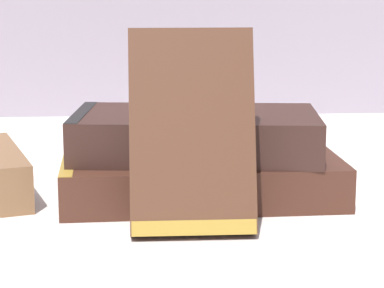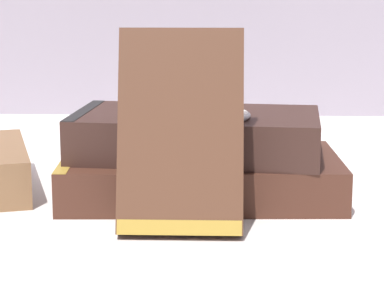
{
  "view_description": "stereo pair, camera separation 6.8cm",
  "coord_description": "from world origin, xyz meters",
  "px_view_note": "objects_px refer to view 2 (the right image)",
  "views": [
    {
      "loc": [
        0.0,
        -0.7,
        0.21
      ],
      "look_at": [
        0.05,
        0.01,
        0.05
      ],
      "focal_mm": 75.0,
      "sensor_mm": 36.0,
      "label": 1
    },
    {
      "loc": [
        0.07,
        -0.7,
        0.21
      ],
      "look_at": [
        0.05,
        0.01,
        0.05
      ],
      "focal_mm": 75.0,
      "sensor_mm": 36.0,
      "label": 2
    }
  ],
  "objects_px": {
    "book_flat_top": "(190,134)",
    "book_leaning_front": "(181,138)",
    "book_flat_bottom": "(195,177)",
    "pocket_watch": "(219,115)"
  },
  "relations": [
    {
      "from": "book_flat_top",
      "to": "book_leaning_front",
      "type": "bearing_deg",
      "value": -87.17
    },
    {
      "from": "book_flat_bottom",
      "to": "book_flat_top",
      "type": "distance_m",
      "value": 0.04
    },
    {
      "from": "book_flat_top",
      "to": "pocket_watch",
      "type": "height_order",
      "value": "pocket_watch"
    },
    {
      "from": "book_leaning_front",
      "to": "pocket_watch",
      "type": "bearing_deg",
      "value": 67.41
    },
    {
      "from": "book_leaning_front",
      "to": "pocket_watch",
      "type": "distance_m",
      "value": 0.08
    },
    {
      "from": "book_flat_bottom",
      "to": "book_flat_top",
      "type": "relative_size",
      "value": 1.11
    },
    {
      "from": "book_leaning_front",
      "to": "book_flat_bottom",
      "type": "bearing_deg",
      "value": 84.8
    },
    {
      "from": "book_leaning_front",
      "to": "pocket_watch",
      "type": "height_order",
      "value": "book_leaning_front"
    },
    {
      "from": "book_flat_top",
      "to": "pocket_watch",
      "type": "relative_size",
      "value": 3.98
    },
    {
      "from": "book_flat_top",
      "to": "pocket_watch",
      "type": "xyz_separation_m",
      "value": [
        0.03,
        -0.03,
        0.02
      ]
    }
  ]
}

